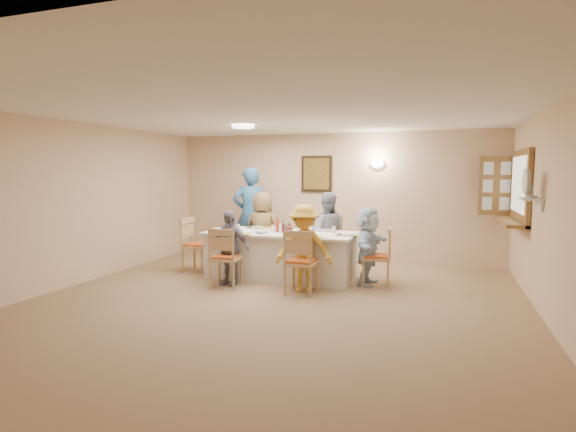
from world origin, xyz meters
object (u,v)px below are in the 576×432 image
(diner_right_end, at_px, (368,246))
(caregiver, at_px, (250,214))
(diner_front_right, at_px, (304,248))
(chair_front_right, at_px, (302,261))
(diner_back_left, at_px, (262,230))
(chair_back_right, at_px, (328,244))
(chair_front_left, at_px, (226,257))
(dining_table, at_px, (281,255))
(chair_right_end, at_px, (376,256))
(chair_back_left, at_px, (265,241))
(diner_back_right, at_px, (327,232))
(desk_fan, at_px, (529,187))
(diner_front_left, at_px, (229,248))
(serving_hatch, at_px, (521,188))
(condiment_ketchup, at_px, (278,225))
(chair_left_end, at_px, (198,244))

(diner_right_end, bearing_deg, caregiver, 70.72)
(diner_front_right, bearing_deg, chair_front_right, -99.10)
(chair_front_right, xyz_separation_m, diner_back_left, (-1.20, 1.48, 0.22))
(chair_back_right, relative_size, chair_front_left, 1.04)
(diner_back_left, bearing_deg, dining_table, 133.08)
(dining_table, xyz_separation_m, caregiver, (-1.05, 1.15, 0.53))
(chair_right_end, xyz_separation_m, diner_front_right, (-0.95, -0.68, 0.18))
(chair_back_left, bearing_deg, diner_back_right, -13.61)
(chair_right_end, height_order, caregiver, caregiver)
(chair_front_right, xyz_separation_m, caregiver, (-1.65, 1.95, 0.45))
(chair_back_right, bearing_deg, desk_fan, -23.57)
(diner_right_end, bearing_deg, chair_back_left, 74.08)
(chair_front_left, relative_size, diner_front_left, 0.79)
(desk_fan, distance_m, dining_table, 3.73)
(chair_back_right, bearing_deg, chair_back_left, -178.26)
(diner_right_end, xyz_separation_m, caregiver, (-2.47, 1.15, 0.31))
(serving_hatch, bearing_deg, diner_front_left, -160.86)
(desk_fan, distance_m, diner_back_left, 4.37)
(chair_back_left, xyz_separation_m, diner_back_right, (1.20, -0.12, 0.24))
(condiment_ketchup, bearing_deg, chair_front_right, -50.97)
(caregiver, distance_m, condiment_ketchup, 1.54)
(chair_front_left, bearing_deg, diner_front_left, -96.36)
(diner_back_right, xyz_separation_m, caregiver, (-1.65, 0.47, 0.22))
(chair_right_end, distance_m, condiment_ketchup, 1.64)
(chair_back_right, distance_m, diner_back_right, 0.25)
(diner_front_left, distance_m, diner_front_right, 1.20)
(chair_front_right, bearing_deg, chair_right_end, -139.21)
(chair_front_right, xyz_separation_m, diner_back_right, (-0.00, 1.48, 0.23))
(chair_front_right, relative_size, condiment_ketchup, 4.10)
(chair_front_left, bearing_deg, chair_right_end, -165.95)
(desk_fan, distance_m, chair_front_right, 3.10)
(diner_front_right, distance_m, caregiver, 2.48)
(desk_fan, relative_size, chair_front_left, 0.33)
(chair_front_left, bearing_deg, diner_right_end, -164.75)
(diner_back_right, bearing_deg, diner_front_left, 38.23)
(chair_front_left, xyz_separation_m, chair_left_end, (-0.95, 0.80, 0.02))
(diner_back_right, bearing_deg, chair_front_left, 40.61)
(chair_right_end, bearing_deg, serving_hatch, 105.00)
(chair_back_left, bearing_deg, chair_right_end, -28.31)
(chair_front_right, xyz_separation_m, diner_right_end, (0.82, 0.80, 0.13))
(diner_front_left, xyz_separation_m, diner_right_end, (2.02, 0.68, 0.02))
(desk_fan, xyz_separation_m, chair_front_left, (-4.10, -0.23, -1.09))
(chair_left_end, bearing_deg, diner_front_left, -124.39)
(chair_back_right, xyz_separation_m, caregiver, (-1.65, 0.35, 0.44))
(diner_front_left, xyz_separation_m, caregiver, (-0.45, 1.83, 0.34))
(chair_right_end, bearing_deg, chair_front_right, -55.66)
(serving_hatch, height_order, desk_fan, serving_hatch)
(dining_table, distance_m, diner_front_right, 0.94)
(chair_back_left, xyz_separation_m, caregiver, (-0.45, 0.35, 0.46))
(desk_fan, distance_m, diner_front_right, 3.04)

